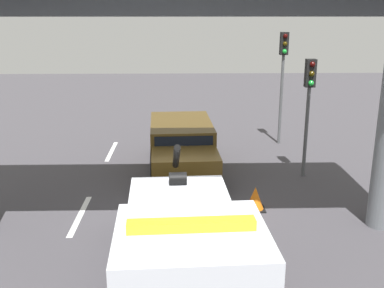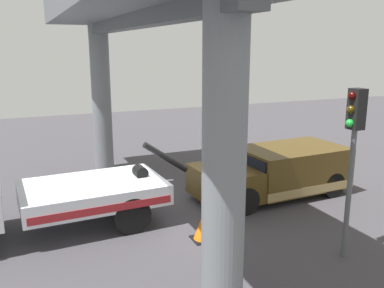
{
  "view_description": "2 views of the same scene",
  "coord_description": "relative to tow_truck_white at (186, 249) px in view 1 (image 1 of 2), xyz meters",
  "views": [
    {
      "loc": [
        11.53,
        -0.04,
        5.42
      ],
      "look_at": [
        -1.23,
        0.29,
        1.68
      ],
      "focal_mm": 42.25,
      "sensor_mm": 36.0,
      "label": 1
    },
    {
      "loc": [
        3.8,
        11.02,
        4.85
      ],
      "look_at": [
        -1.07,
        -0.52,
        1.9
      ],
      "focal_mm": 38.75,
      "sensor_mm": 36.0,
      "label": 2
    }
  ],
  "objects": [
    {
      "name": "traffic_cone_orange",
      "position": [
        -4.32,
        2.02,
        -0.88
      ],
      "size": [
        0.57,
        0.57,
        0.68
      ],
      "color": "orange",
      "rests_on": "ground"
    },
    {
      "name": "ground_plane",
      "position": [
        -4.03,
        -0.04,
        -1.25
      ],
      "size": [
        60.0,
        40.0,
        0.1
      ],
      "primitive_type": "cube",
      "color": "#423F44"
    },
    {
      "name": "lane_stripe_mid",
      "position": [
        -4.03,
        -2.89,
        -1.2
      ],
      "size": [
        2.6,
        0.16,
        0.01
      ],
      "primitive_type": "cube",
      "color": "silver",
      "rests_on": "ground"
    },
    {
      "name": "traffic_light_far",
      "position": [
        -7.01,
        4.12,
        1.7
      ],
      "size": [
        0.39,
        0.32,
        3.97
      ],
      "color": "#515456",
      "rests_on": "ground"
    },
    {
      "name": "lane_stripe_west",
      "position": [
        -10.03,
        -2.89,
        -1.2
      ],
      "size": [
        2.6,
        0.16,
        0.01
      ],
      "primitive_type": "cube",
      "color": "silver",
      "rests_on": "ground"
    },
    {
      "name": "traffic_light_near",
      "position": [
        -11.02,
        4.12,
        2.17
      ],
      "size": [
        0.39,
        0.32,
        4.65
      ],
      "color": "#515456",
      "rests_on": "ground"
    },
    {
      "name": "tow_truck_white",
      "position": [
        0.0,
        0.0,
        0.0
      ],
      "size": [
        7.3,
        2.67,
        2.46
      ],
      "color": "silver",
      "rests_on": "ground"
    },
    {
      "name": "towed_van_green",
      "position": [
        -7.97,
        -0.04,
        -0.42
      ],
      "size": [
        5.29,
        2.43,
        1.58
      ],
      "color": "#4C3814",
      "rests_on": "ground"
    }
  ]
}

